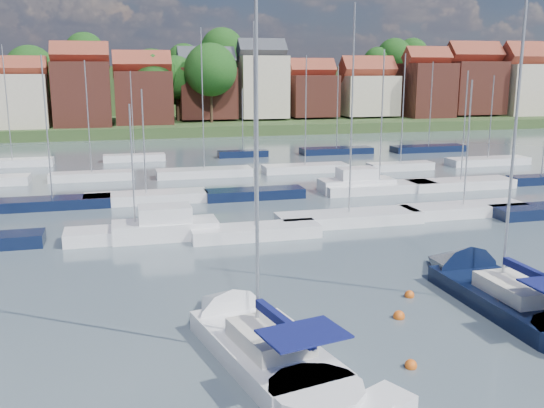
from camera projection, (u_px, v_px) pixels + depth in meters
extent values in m
plane|color=#465560|center=(202.00, 183.00, 61.27)|extent=(260.00, 260.00, 0.00)
cube|color=white|center=(264.00, 353.00, 23.79)|extent=(4.94, 8.49, 1.20)
cone|color=white|center=(217.00, 310.00, 28.13)|extent=(4.07, 4.49, 3.32)
cylinder|color=white|center=(316.00, 402.00, 20.32)|extent=(3.95, 3.95, 1.20)
cube|color=silver|center=(270.00, 336.00, 23.10)|extent=(2.98, 3.74, 0.70)
cylinder|color=#B2B2B7|center=(257.00, 150.00, 22.55)|extent=(0.14, 0.14, 14.75)
cylinder|color=#B2B2B7|center=(284.00, 326.00, 21.95)|extent=(1.04, 4.35, 0.10)
cube|color=#101550|center=(284.00, 323.00, 21.92)|extent=(1.19, 4.17, 0.35)
cube|color=#101550|center=(304.00, 334.00, 20.63)|extent=(3.18, 2.55, 0.08)
cube|color=black|center=(509.00, 302.00, 29.04)|extent=(3.82, 8.86, 1.20)
cone|color=black|center=(447.00, 267.00, 34.22)|extent=(3.74, 4.34, 3.67)
cube|color=silver|center=(519.00, 288.00, 28.26)|extent=(2.63, 3.71, 0.70)
cylinder|color=#B2B2B7|center=(517.00, 114.00, 27.69)|extent=(0.14, 0.14, 16.66)
cylinder|color=#B2B2B7|center=(538.00, 279.00, 26.93)|extent=(0.18, 4.89, 0.10)
cube|color=#101550|center=(539.00, 276.00, 26.90)|extent=(0.38, 4.65, 0.35)
cylinder|color=white|center=(371.00, 407.00, 19.75)|extent=(1.44, 1.44, 0.39)
sphere|color=#D85914|center=(262.00, 394.00, 21.29)|extent=(0.44, 0.44, 0.44)
sphere|color=#D85914|center=(409.00, 297.00, 30.41)|extent=(0.49, 0.49, 0.49)
sphere|color=#D85914|center=(411.00, 368.00, 23.17)|extent=(0.47, 0.47, 0.47)
sphere|color=#D85914|center=(399.00, 318.00, 27.81)|extent=(0.54, 0.54, 0.54)
cube|color=white|center=(136.00, 234.00, 40.70)|extent=(9.22, 2.58, 1.00)
cylinder|color=#B2B2B7|center=(132.00, 167.00, 39.72)|extent=(0.12, 0.12, 8.18)
cube|color=white|center=(255.00, 233.00, 41.13)|extent=(8.78, 2.46, 1.00)
cylinder|color=#B2B2B7|center=(255.00, 144.00, 39.83)|extent=(0.12, 0.12, 11.06)
cube|color=white|center=(349.00, 219.00, 44.93)|extent=(10.79, 3.02, 1.00)
cylinder|color=#B2B2B7|center=(352.00, 111.00, 43.22)|extent=(0.12, 0.12, 14.87)
cube|color=white|center=(463.00, 210.00, 47.66)|extent=(10.13, 2.84, 1.00)
cylinder|color=#B2B2B7|center=(468.00, 143.00, 46.52)|extent=(0.12, 0.12, 9.59)
cube|color=white|center=(165.00, 231.00, 40.96)|extent=(7.00, 2.60, 1.40)
cube|color=white|center=(165.00, 215.00, 40.72)|extent=(3.50, 2.20, 1.30)
cube|color=black|center=(53.00, 204.00, 49.98)|extent=(9.30, 2.60, 1.00)
cylinder|color=#B2B2B7|center=(47.00, 128.00, 48.64)|extent=(0.12, 0.12, 11.48)
cube|color=white|center=(146.00, 198.00, 52.19)|extent=(10.40, 2.91, 1.00)
cylinder|color=#B2B2B7|center=(144.00, 142.00, 51.14)|extent=(0.12, 0.12, 8.77)
cube|color=black|center=(255.00, 194.00, 53.81)|extent=(8.80, 2.46, 1.00)
cylinder|color=#B2B2B7|center=(254.00, 107.00, 52.16)|extent=(0.12, 0.12, 14.33)
cube|color=white|center=(379.00, 188.00, 56.61)|extent=(10.73, 3.00, 1.00)
cylinder|color=#B2B2B7|center=(382.00, 118.00, 55.19)|extent=(0.12, 0.12, 12.14)
cube|color=white|center=(460.00, 185.00, 58.49)|extent=(10.48, 2.93, 1.00)
cylinder|color=#B2B2B7|center=(464.00, 126.00, 57.27)|extent=(0.12, 0.12, 10.28)
cube|color=black|center=(541.00, 180.00, 60.81)|extent=(6.84, 1.91, 1.00)
cube|color=white|center=(356.00, 186.00, 56.90)|extent=(7.00, 2.60, 1.40)
cube|color=white|center=(357.00, 175.00, 56.66)|extent=(3.50, 2.20, 1.30)
cube|color=white|center=(92.00, 177.00, 62.81)|extent=(8.49, 2.38, 1.00)
cylinder|color=#B2B2B7|center=(88.00, 117.00, 61.49)|extent=(0.12, 0.12, 11.31)
cube|color=white|center=(204.00, 173.00, 64.96)|extent=(10.16, 2.85, 1.00)
cylinder|color=#B2B2B7|center=(203.00, 100.00, 63.28)|extent=(0.12, 0.12, 14.59)
cube|color=white|center=(305.00, 169.00, 67.86)|extent=(9.53, 2.67, 1.00)
cylinder|color=#B2B2B7|center=(306.00, 111.00, 66.47)|extent=(0.12, 0.12, 11.91)
cube|color=white|center=(400.00, 167.00, 69.23)|extent=(7.62, 2.13, 1.00)
cylinder|color=#B2B2B7|center=(403.00, 109.00, 67.81)|extent=(0.12, 0.12, 12.13)
cube|color=white|center=(488.00, 162.00, 73.20)|extent=(10.17, 2.85, 1.00)
cylinder|color=#B2B2B7|center=(491.00, 117.00, 72.05)|extent=(0.12, 0.12, 9.73)
cube|color=white|center=(13.00, 163.00, 71.90)|extent=(9.24, 2.59, 1.00)
cylinder|color=#B2B2B7|center=(7.00, 103.00, 70.37)|extent=(0.12, 0.12, 13.17)
cube|color=white|center=(134.00, 158.00, 76.07)|extent=(7.57, 2.12, 1.00)
cylinder|color=#B2B2B7|center=(132.00, 113.00, 74.86)|extent=(0.12, 0.12, 10.24)
cube|color=black|center=(243.00, 154.00, 79.64)|extent=(6.58, 1.84, 1.00)
cylinder|color=#B2B2B7|center=(243.00, 120.00, 78.67)|extent=(0.12, 0.12, 8.01)
cube|color=black|center=(336.00, 151.00, 82.77)|extent=(9.92, 2.78, 1.00)
cylinder|color=#B2B2B7|center=(337.00, 107.00, 81.49)|extent=(0.12, 0.12, 10.92)
cube|color=black|center=(428.00, 149.00, 85.06)|extent=(10.55, 2.95, 1.00)
cylinder|color=#B2B2B7|center=(431.00, 104.00, 83.71)|extent=(0.12, 0.12, 11.51)
cube|color=#384A25|center=(153.00, 121.00, 134.00)|extent=(200.00, 70.00, 3.00)
cube|color=#384A25|center=(146.00, 95.00, 156.63)|extent=(200.00, 60.00, 14.00)
cube|color=beige|center=(24.00, 102.00, 100.73)|extent=(8.09, 8.80, 8.96)
cube|color=brown|center=(21.00, 68.00, 99.55)|extent=(8.25, 4.00, 4.00)
cube|color=brown|center=(82.00, 95.00, 103.69)|extent=(9.36, 10.17, 10.97)
cube|color=brown|center=(80.00, 55.00, 102.26)|extent=(9.54, 4.63, 4.63)
cube|color=brown|center=(143.00, 98.00, 108.00)|extent=(9.90, 8.56, 9.42)
cube|color=brown|center=(142.00, 64.00, 106.72)|extent=(10.10, 4.90, 4.90)
cube|color=brown|center=(207.00, 93.00, 115.56)|extent=(10.59, 8.93, 9.49)
cube|color=#383A42|center=(206.00, 60.00, 114.25)|extent=(10.80, 5.24, 5.24)
cube|color=beige|center=(262.00, 87.00, 117.11)|extent=(9.01, 8.61, 11.65)
cube|color=#383A42|center=(262.00, 50.00, 115.62)|extent=(9.19, 4.46, 4.46)
cube|color=brown|center=(311.00, 96.00, 121.20)|extent=(9.10, 9.34, 8.00)
cube|color=brown|center=(311.00, 70.00, 120.10)|extent=(9.28, 4.50, 4.50)
cube|color=beige|center=(367.00, 96.00, 123.71)|extent=(10.86, 9.59, 7.88)
cube|color=brown|center=(367.00, 69.00, 122.57)|extent=(11.07, 5.37, 5.37)
cube|color=brown|center=(425.00, 91.00, 123.86)|extent=(9.18, 9.96, 10.97)
cube|color=brown|center=(427.00, 58.00, 122.44)|extent=(9.36, 4.54, 4.54)
cube|color=brown|center=(472.00, 88.00, 127.77)|extent=(11.39, 9.67, 10.76)
cube|color=brown|center=(474.00, 55.00, 126.31)|extent=(11.62, 5.64, 5.64)
cube|color=beige|center=(529.00, 90.00, 129.27)|extent=(12.95, 8.52, 10.80)
cube|color=brown|center=(533.00, 57.00, 127.76)|extent=(13.21, 6.41, 6.41)
cylinder|color=#382619|center=(393.00, 82.00, 144.71)|extent=(0.50, 0.50, 4.47)
sphere|color=#20551A|center=(394.00, 56.00, 143.40)|extent=(8.18, 8.18, 8.18)
cylinder|color=#382619|center=(178.00, 110.00, 114.17)|extent=(0.50, 0.50, 4.46)
sphere|color=#20551A|center=(177.00, 77.00, 112.87)|extent=(8.15, 8.15, 8.15)
cylinder|color=#382619|center=(223.00, 82.00, 132.80)|extent=(0.50, 0.50, 5.15)
sphere|color=#20551A|center=(222.00, 50.00, 131.30)|extent=(9.41, 9.41, 9.41)
cylinder|color=#382619|center=(87.00, 82.00, 128.24)|extent=(0.50, 0.50, 4.56)
sphere|color=#20551A|center=(85.00, 52.00, 126.90)|extent=(8.34, 8.34, 8.34)
cylinder|color=#382619|center=(33.00, 108.00, 116.38)|extent=(0.50, 0.50, 5.15)
sphere|color=#20551A|center=(30.00, 70.00, 114.87)|extent=(9.42, 9.42, 9.42)
cylinder|color=#382619|center=(224.00, 108.00, 125.06)|extent=(0.50, 0.50, 3.77)
sphere|color=#20551A|center=(223.00, 83.00, 123.96)|extent=(6.89, 6.89, 6.89)
cylinder|color=#382619|center=(211.00, 109.00, 110.74)|extent=(0.50, 0.50, 5.21)
sphere|color=#20551A|center=(211.00, 70.00, 109.21)|extent=(9.53, 9.53, 9.53)
cylinder|color=#382619|center=(441.00, 108.00, 134.01)|extent=(0.50, 0.50, 2.97)
sphere|color=#20551A|center=(442.00, 89.00, 133.14)|extent=(5.44, 5.44, 5.44)
cylinder|color=#382619|center=(154.00, 110.00, 110.94)|extent=(0.50, 0.50, 4.84)
sphere|color=#20551A|center=(152.00, 74.00, 109.53)|extent=(8.85, 8.85, 8.85)
cylinder|color=#382619|center=(377.00, 83.00, 143.98)|extent=(0.50, 0.50, 3.72)
sphere|color=#20551A|center=(378.00, 62.00, 142.89)|extent=(6.80, 6.80, 6.80)
cylinder|color=#382619|center=(425.00, 108.00, 124.88)|extent=(0.50, 0.50, 4.05)
sphere|color=#20551A|center=(427.00, 81.00, 123.70)|extent=(7.40, 7.40, 7.40)
cylinder|color=#382619|center=(185.00, 86.00, 130.53)|extent=(0.50, 0.50, 3.93)
sphere|color=#20551A|center=(184.00, 60.00, 129.38)|extent=(7.19, 7.19, 7.19)
cylinder|color=#382619|center=(308.00, 108.00, 124.90)|extent=(0.50, 0.50, 3.82)
sphere|color=#20551A|center=(309.00, 83.00, 123.78)|extent=(6.99, 6.99, 6.99)
cylinder|color=#382619|center=(60.00, 116.00, 106.51)|extent=(0.50, 0.50, 3.48)
sphere|color=#20551A|center=(58.00, 89.00, 105.49)|extent=(6.37, 6.37, 6.37)
cylinder|color=#382619|center=(420.00, 108.00, 134.05)|extent=(0.50, 0.50, 2.99)
sphere|color=#20551A|center=(421.00, 89.00, 133.18)|extent=(5.46, 5.46, 5.46)
cylinder|color=#382619|center=(177.00, 112.00, 117.28)|extent=(0.50, 0.50, 3.25)
sphere|color=#20551A|center=(176.00, 89.00, 116.33)|extent=(5.94, 5.94, 5.94)
cylinder|color=#382619|center=(142.00, 113.00, 117.28)|extent=(0.50, 0.50, 2.98)
sphere|color=#20551A|center=(141.00, 92.00, 116.41)|extent=(5.46, 5.46, 5.46)
cylinder|color=#382619|center=(411.00, 78.00, 152.35)|extent=(0.50, 0.50, 4.29)
sphere|color=#20551A|center=(412.00, 54.00, 151.09)|extent=(7.84, 7.84, 7.84)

